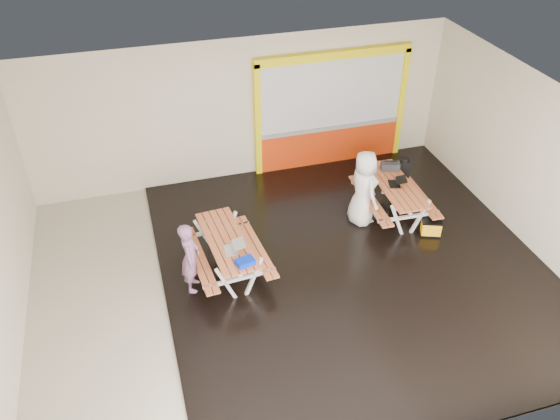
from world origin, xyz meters
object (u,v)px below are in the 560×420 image
object	(u,v)px
toolbox	(390,166)
dark_case	(377,212)
backpack	(403,168)
picnic_table_right	(395,191)
fluke_bag	(431,228)
blue_pouch	(245,262)
picnic_table_left	(227,247)
person_right	(363,189)
laptop_left	(234,248)
person_left	(190,257)
laptop_right	(397,182)

from	to	relation	value
toolbox	dark_case	bearing A→B (deg)	-131.68
backpack	toolbox	bearing A→B (deg)	-165.13
picnic_table_right	fluke_bag	distance (m)	1.14
blue_pouch	backpack	size ratio (longest dim) A/B	0.63
picnic_table_right	blue_pouch	distance (m)	4.16
picnic_table_left	toolbox	world-z (taller)	toolbox
blue_pouch	fluke_bag	distance (m)	4.34
backpack	picnic_table_left	bearing A→B (deg)	-160.82
picnic_table_left	toolbox	distance (m)	4.38
person_right	blue_pouch	world-z (taller)	person_right
laptop_left	toolbox	size ratio (longest dim) A/B	0.85
toolbox	backpack	bearing A→B (deg)	14.87
toolbox	blue_pouch	bearing A→B (deg)	-150.15
toolbox	fluke_bag	size ratio (longest dim) A/B	0.92
picnic_table_left	person_left	size ratio (longest dim) A/B	1.49
blue_pouch	backpack	world-z (taller)	backpack
blue_pouch	person_left	bearing A→B (deg)	155.83
laptop_right	person_right	bearing A→B (deg)	-179.10
backpack	fluke_bag	distance (m)	1.74
dark_case	fluke_bag	world-z (taller)	fluke_bag
person_right	backpack	bearing A→B (deg)	-69.02
laptop_right	fluke_bag	bearing A→B (deg)	-66.03
picnic_table_right	backpack	bearing A→B (deg)	52.78
picnic_table_left	dark_case	distance (m)	3.75
picnic_table_left	backpack	world-z (taller)	backpack
blue_pouch	dark_case	bearing A→B (deg)	26.23
person_left	person_right	xyz separation A→B (m)	(3.95, 1.22, 0.01)
picnic_table_left	backpack	xyz separation A→B (m)	(4.50, 1.57, 0.11)
laptop_right	blue_pouch	world-z (taller)	laptop_right
picnic_table_right	picnic_table_left	bearing A→B (deg)	-167.56
blue_pouch	dark_case	world-z (taller)	blue_pouch
person_left	fluke_bag	size ratio (longest dim) A/B	2.94
dark_case	picnic_table_left	bearing A→B (deg)	-166.09
picnic_table_left	laptop_right	size ratio (longest dim) A/B	4.86
picnic_table_left	laptop_right	bearing A→B (deg)	12.13
person_right	laptop_right	distance (m)	0.79
picnic_table_right	dark_case	bearing A→B (deg)	177.49
picnic_table_left	dark_case	bearing A→B (deg)	13.91
picnic_table_left	person_right	world-z (taller)	person_right
dark_case	person_left	bearing A→B (deg)	-163.80
person_left	picnic_table_left	bearing A→B (deg)	-48.83
blue_pouch	laptop_left	bearing A→B (deg)	104.21
dark_case	fluke_bag	bearing A→B (deg)	-50.81
person_right	backpack	size ratio (longest dim) A/B	3.40
picnic_table_left	person_left	bearing A→B (deg)	-153.65
person_left	blue_pouch	size ratio (longest dim) A/B	4.46
person_left	toolbox	size ratio (longest dim) A/B	3.18
picnic_table_right	person_right	size ratio (longest dim) A/B	1.19
fluke_bag	backpack	bearing A→B (deg)	87.05
fluke_bag	laptop_right	bearing A→B (deg)	113.97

